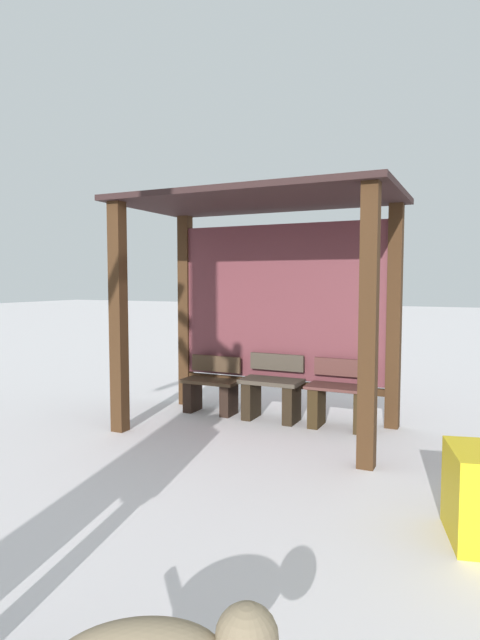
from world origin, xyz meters
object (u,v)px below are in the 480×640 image
at_px(bench_center_inside, 272,393).
at_px(bench_right_inside, 339,400).
at_px(bench_left_inside, 211,389).
at_px(bus_shelter, 268,274).

xyz_separation_m(bench_center_inside, bench_right_inside, (0.82, 0.00, -0.01)).
xyz_separation_m(bench_left_inside, bench_right_inside, (1.63, -0.00, 0.02)).
height_order(bus_shelter, bench_right_inside, bus_shelter).
bearing_deg(bus_shelter, bench_center_inside, 90.00).
height_order(bench_left_inside, bench_right_inside, bench_right_inside).
relative_size(bus_shelter, bench_right_inside, 3.95).
relative_size(bus_shelter, bench_left_inside, 4.21).
distance_m(bus_shelter, bench_right_inside, 1.64).
relative_size(bench_left_inside, bench_center_inside, 0.93).
distance_m(bus_shelter, bench_left_inside, 1.66).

